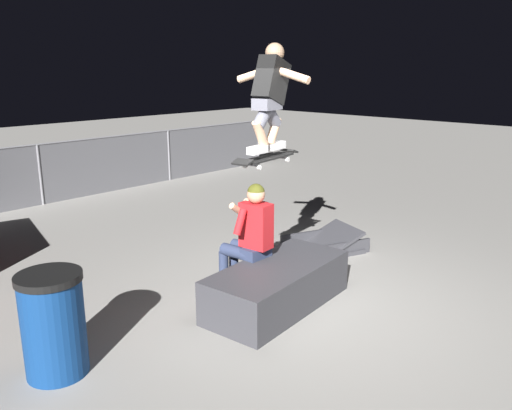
% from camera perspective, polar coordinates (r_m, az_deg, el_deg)
% --- Properties ---
extents(ground_plane, '(40.00, 40.00, 0.00)m').
position_cam_1_polar(ground_plane, '(5.83, 5.58, -10.68)').
color(ground_plane, gray).
extents(ledge_box_main, '(1.79, 0.92, 0.47)m').
position_cam_1_polar(ledge_box_main, '(5.66, 2.38, -8.85)').
color(ledge_box_main, '#38383D').
rests_on(ledge_box_main, ground).
extents(person_sitting_on_ledge, '(0.60, 0.77, 1.30)m').
position_cam_1_polar(person_sitting_on_ledge, '(5.77, -0.83, -3.18)').
color(person_sitting_on_ledge, '#2D3856').
rests_on(person_sitting_on_ledge, ground).
extents(skateboard, '(1.04, 0.35, 0.13)m').
position_cam_1_polar(skateboard, '(5.61, 1.20, 5.17)').
color(skateboard, black).
extents(skater_airborne, '(0.63, 0.89, 1.12)m').
position_cam_1_polar(skater_airborne, '(5.58, 1.57, 12.22)').
color(skater_airborne, white).
extents(kicker_ramp, '(1.11, 1.02, 0.42)m').
position_cam_1_polar(kicker_ramp, '(7.42, 7.52, -4.45)').
color(kicker_ramp, '#38383D').
rests_on(kicker_ramp, ground).
extents(trash_bin, '(0.54, 0.54, 0.90)m').
position_cam_1_polar(trash_bin, '(4.72, -21.33, -12.07)').
color(trash_bin, navy).
rests_on(trash_bin, ground).
extents(fence_back, '(12.05, 0.05, 1.15)m').
position_cam_1_polar(fence_back, '(10.46, -22.62, 3.34)').
color(fence_back, slate).
rests_on(fence_back, ground).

